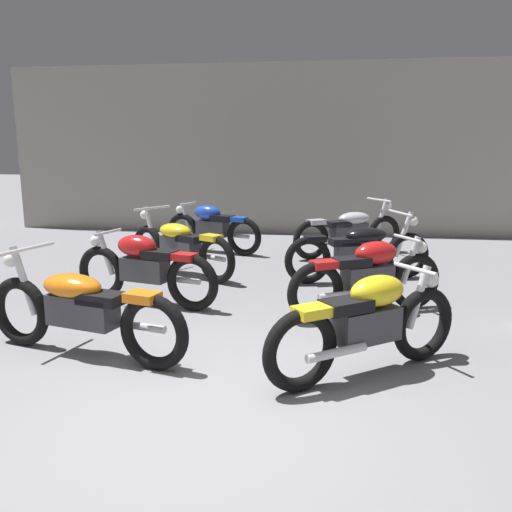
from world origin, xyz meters
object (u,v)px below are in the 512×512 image
object	(u,v)px
motorcycle_right_row_3	(350,230)
motorcycle_left_row_2	(180,245)
motorcycle_right_row_0	(368,322)
motorcycle_right_row_1	(368,276)
motorcycle_right_row_2	(360,250)
motorcycle_left_row_3	(212,227)
motorcycle_left_row_0	(81,309)
motorcycle_left_row_1	(144,267)

from	to	relation	value
motorcycle_right_row_3	motorcycle_left_row_2	bearing A→B (deg)	-144.84
motorcycle_right_row_0	motorcycle_right_row_1	bearing A→B (deg)	86.37
motorcycle_right_row_1	motorcycle_right_row_2	world-z (taller)	motorcycle_right_row_2
motorcycle_left_row_2	motorcycle_left_row_3	bearing A→B (deg)	87.16
motorcycle_right_row_0	motorcycle_left_row_0	bearing A→B (deg)	179.21
motorcycle_left_row_1	motorcycle_right_row_0	size ratio (longest dim) A/B	1.18
motorcycle_left_row_1	motorcycle_left_row_2	size ratio (longest dim) A/B	1.02
motorcycle_left_row_2	motorcycle_right_row_3	size ratio (longest dim) A/B	1.00
motorcycle_right_row_1	motorcycle_left_row_1	bearing A→B (deg)	178.96
motorcycle_left_row_0	motorcycle_right_row_2	world-z (taller)	same
motorcycle_left_row_0	motorcycle_left_row_1	size ratio (longest dim) A/B	1.10
motorcycle_left_row_0	motorcycle_left_row_3	world-z (taller)	motorcycle_left_row_0
motorcycle_left_row_0	motorcycle_right_row_3	distance (m)	5.56
motorcycle_left_row_2	motorcycle_right_row_2	world-z (taller)	same
motorcycle_left_row_3	motorcycle_left_row_2	bearing A→B (deg)	-92.84
motorcycle_right_row_3	motorcycle_left_row_0	bearing A→B (deg)	-116.90
motorcycle_left_row_1	motorcycle_right_row_2	world-z (taller)	motorcycle_right_row_2
motorcycle_left_row_3	motorcycle_right_row_0	bearing A→B (deg)	-63.77
motorcycle_left_row_1	motorcycle_right_row_2	xyz separation A→B (m)	(2.62, 1.53, -0.01)
motorcycle_left_row_0	motorcycle_right_row_0	bearing A→B (deg)	-0.79
motorcycle_left_row_3	motorcycle_right_row_3	size ratio (longest dim) A/B	1.00
motorcycle_left_row_0	motorcycle_left_row_1	xyz separation A→B (m)	(-0.01, 1.65, 0.01)
motorcycle_left_row_1	motorcycle_right_row_3	size ratio (longest dim) A/B	1.02
motorcycle_right_row_3	motorcycle_left_row_3	bearing A→B (deg)	-179.59
motorcycle_right_row_0	motorcycle_right_row_1	size ratio (longest dim) A/B	0.93
motorcycle_left_row_0	motorcycle_right_row_1	world-z (taller)	motorcycle_left_row_0
motorcycle_left_row_0	motorcycle_right_row_2	xyz separation A→B (m)	(2.61, 3.18, 0.00)
motorcycle_right_row_0	motorcycle_left_row_1	bearing A→B (deg)	146.38
motorcycle_left_row_1	motorcycle_right_row_2	bearing A→B (deg)	30.33
motorcycle_left_row_2	motorcycle_left_row_3	xyz separation A→B (m)	(0.09, 1.76, 0.01)
motorcycle_left_row_0	motorcycle_right_row_1	distance (m)	3.08
motorcycle_left_row_2	motorcycle_left_row_1	bearing A→B (deg)	-89.91
motorcycle_right_row_2	motorcycle_right_row_3	world-z (taller)	same
motorcycle_left_row_2	motorcycle_right_row_3	distance (m)	3.09
motorcycle_left_row_0	motorcycle_right_row_2	bearing A→B (deg)	50.65
motorcycle_left_row_0	motorcycle_left_row_1	bearing A→B (deg)	90.25
motorcycle_left_row_1	motorcycle_right_row_3	distance (m)	4.16
motorcycle_right_row_0	motorcycle_right_row_1	world-z (taller)	same
motorcycle_left_row_1	motorcycle_right_row_3	bearing A→B (deg)	52.66
motorcycle_left_row_1	motorcycle_left_row_0	bearing A→B (deg)	-89.75
motorcycle_right_row_2	motorcycle_right_row_0	bearing A→B (deg)	-91.44
motorcycle_left_row_3	motorcycle_right_row_1	bearing A→B (deg)	-52.55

